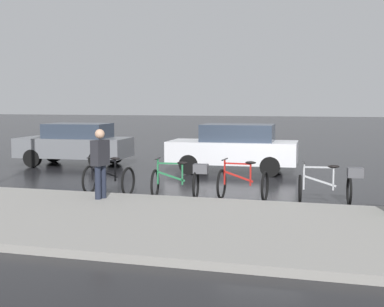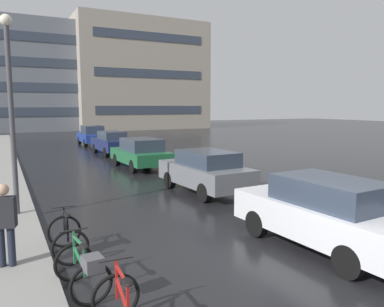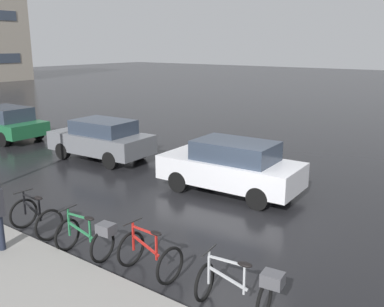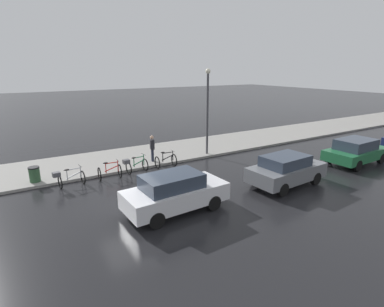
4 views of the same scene
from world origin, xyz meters
name	(u,v)px [view 2 (image 2 of 4)]	position (x,y,z in m)	size (l,w,h in m)	color
ground_plane	(297,292)	(0.00, 0.00, 0.00)	(140.00, 140.00, 0.00)	black
bicycle_third	(84,269)	(-3.27, 1.50, 0.48)	(0.82, 1.37, 1.00)	black
bicycle_farthest	(67,237)	(-3.25, 3.42, 0.41)	(0.78, 1.16, 0.98)	black
car_white	(325,212)	(1.95, 1.27, 0.83)	(2.00, 4.31, 1.61)	silver
car_grey	(206,171)	(2.28, 7.31, 0.80)	(2.10, 4.16, 1.55)	slate
car_green	(141,153)	(2.01, 13.66, 0.79)	(2.08, 4.26, 1.53)	#1E6038
car_navy	(111,143)	(2.11, 19.78, 0.79)	(1.86, 4.19, 1.54)	navy
car_blue	(92,135)	(2.28, 26.41, 0.82)	(1.82, 4.14, 1.61)	navy
pedestrian	(5,223)	(-4.40, 3.08, 0.98)	(0.45, 0.34, 1.74)	#1E2333
streetlamp	(11,100)	(-4.08, 6.86, 3.33)	(0.32, 0.32, 5.61)	#424247
building_facade_main	(63,78)	(3.53, 49.05, 6.97)	(20.82, 8.29, 13.95)	slate
building_facade_side	(140,76)	(13.84, 47.22, 7.51)	(18.31, 8.59, 15.02)	#9E9384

